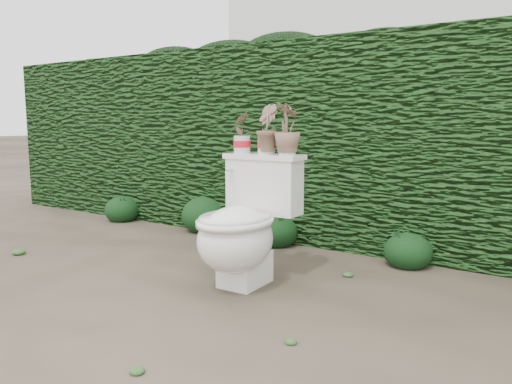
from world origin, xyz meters
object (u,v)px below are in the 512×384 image
Objects in this scene: potted_plant_center at (266,130)px; potted_plant_right at (287,130)px; toilet at (243,227)px; potted_plant_left at (242,133)px.

potted_plant_right is at bearing -132.72° from potted_plant_center.
potted_plant_center is at bearing 86.46° from toilet.
potted_plant_right is (0.32, 0.01, 0.02)m from potted_plant_left.
potted_plant_right is at bearing 86.30° from potted_plant_left.
toilet is 0.62m from potted_plant_left.
toilet is 2.60× the size of potted_plant_right.
potted_plant_center is (0.01, 0.24, 0.57)m from toilet.
potted_plant_right is at bearing 56.11° from toilet.
potted_plant_center reaches higher than potted_plant_left.
potted_plant_left is (-0.17, 0.23, 0.55)m from toilet.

